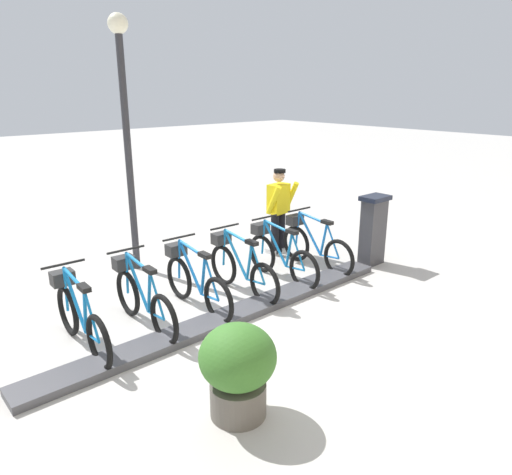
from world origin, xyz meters
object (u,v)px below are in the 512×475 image
Objects in this scene: bike_docked_1 at (279,255)px; bike_docked_2 at (240,267)px; bike_docked_0 at (314,245)px; planter_bush at (238,367)px; payment_kiosk at (373,229)px; bike_docked_5 at (79,316)px; lamp_post at (125,111)px; bike_docked_4 at (142,297)px; bike_docked_3 at (195,281)px; worker_near_rack at (279,209)px.

bike_docked_1 is 0.85m from bike_docked_2.
bike_docked_0 is 1.77× the size of planter_bush.
bike_docked_0 is at bearing 58.78° from payment_kiosk.
planter_bush is (-2.28, -0.66, 0.11)m from bike_docked_5.
payment_kiosk reaches higher than bike_docked_1.
bike_docked_4 is at bearing 154.50° from lamp_post.
bike_docked_4 is at bearing 90.00° from bike_docked_3.
bike_docked_3 is 1.70m from bike_docked_5.
bike_docked_5 is 3.60m from lamp_post.
bike_docked_1 is at bearing -90.00° from bike_docked_2.
bike_docked_5 is at bearing 90.00° from bike_docked_1.
bike_docked_5 is at bearing 90.00° from bike_docked_4.
bike_docked_2 is at bearing -90.00° from bike_docked_3.
bike_docked_3 and bike_docked_5 have the same top height.
bike_docked_1 is at bearing 72.33° from payment_kiosk.
bike_docked_2 is at bearing 90.00° from bike_docked_1.
worker_near_rack is at bearing -114.22° from lamp_post.
bike_docked_2 is 2.55m from bike_docked_5.
bike_docked_2 is at bearing -39.65° from planter_bush.
bike_docked_5 is at bearing 90.00° from bike_docked_2.
bike_docked_4 is at bearing 105.51° from worker_near_rack.
bike_docked_4 is 3.25m from lamp_post.
bike_docked_0 is 3.41m from bike_docked_4.
bike_docked_0 is 1.70m from bike_docked_2.
bike_docked_5 is at bearing 138.34° from lamp_post.
lamp_post is at bearing 65.78° from worker_near_rack.
bike_docked_1 is 1.70m from bike_docked_3.
bike_docked_1 and bike_docked_4 have the same top height.
worker_near_rack reaches higher than bike_docked_2.
bike_docked_1 is 3.41m from bike_docked_5.
bike_docked_0 is 1.04× the size of worker_near_rack.
bike_docked_3 is (0.00, 0.85, 0.00)m from bike_docked_2.
bike_docked_5 is at bearing 83.73° from payment_kiosk.
planter_bush is at bearing 140.35° from bike_docked_2.
payment_kiosk is 0.74× the size of bike_docked_4.
planter_bush is at bearing -163.74° from bike_docked_5.
bike_docked_4 reaches higher than planter_bush.
bike_docked_3 is at bearing 80.72° from payment_kiosk.
payment_kiosk is at bearing -149.38° from worker_near_rack.
bike_docked_2 is (0.00, 1.70, 0.00)m from bike_docked_0.
bike_docked_4 is (0.57, 4.35, -0.24)m from payment_kiosk.
planter_bush is at bearing 131.70° from worker_near_rack.
lamp_post reaches higher than bike_docked_3.
worker_near_rack is (0.96, -2.59, 0.48)m from bike_docked_3.
bike_docked_5 reaches higher than planter_bush.
payment_kiosk is 1.32× the size of planter_bush.
worker_near_rack is at bearing -69.76° from bike_docked_3.
planter_bush is at bearing 122.40° from bike_docked_0.
worker_near_rack is 3.26m from lamp_post.
bike_docked_1 is 3.47m from lamp_post.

